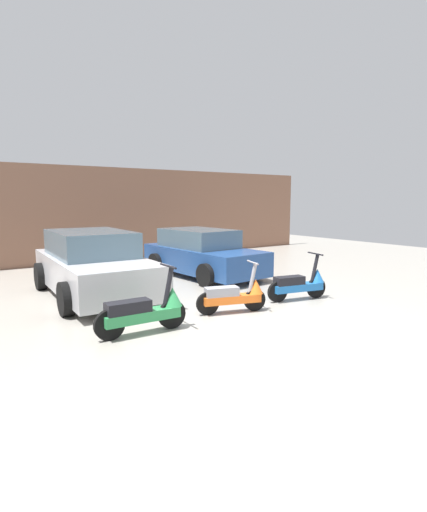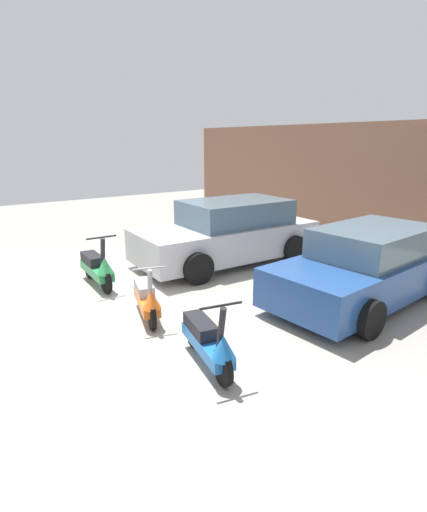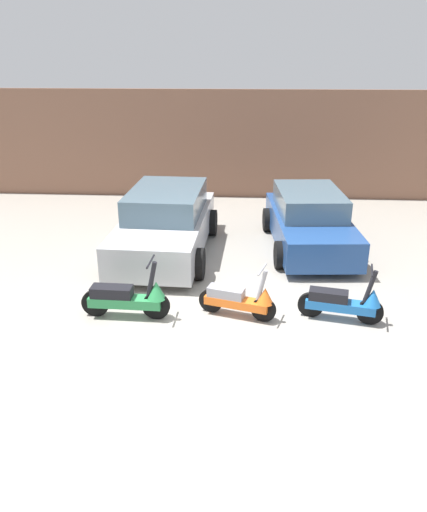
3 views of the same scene
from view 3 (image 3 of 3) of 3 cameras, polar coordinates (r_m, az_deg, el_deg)
The scene contains 7 objects.
ground_plane at distance 8.46m, azimuth 1.24°, elevation -8.73°, with size 28.00×28.00×0.00m, color #9E998E.
wall_back at distance 16.00m, azimuth 2.61°, elevation 12.57°, with size 19.60×0.12×3.33m, color #845B47.
scooter_front_left at distance 8.86m, azimuth -9.64°, elevation -4.67°, with size 1.58×0.57×1.10m.
scooter_front_right at distance 8.77m, azimuth 3.08°, elevation -4.93°, with size 1.38×0.67×0.99m.
scooter_front_center at distance 8.93m, azimuth 14.74°, elevation -5.09°, with size 1.44×0.61×1.02m.
car_rear_left at distance 11.56m, azimuth -5.48°, elevation 3.74°, with size 2.23×4.40×1.47m.
car_rear_center at distance 12.08m, azimuth 10.88°, elevation 3.95°, with size 2.13×4.05×1.34m.
Camera 3 is at (0.27, -7.25, 4.36)m, focal length 35.00 mm.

